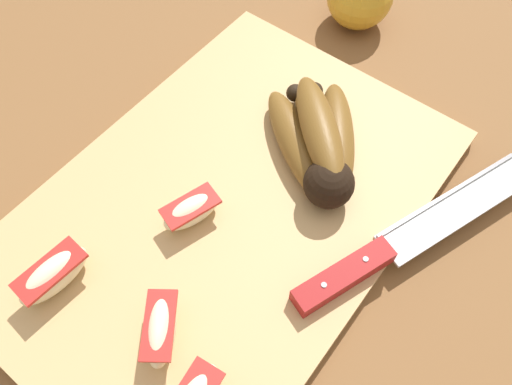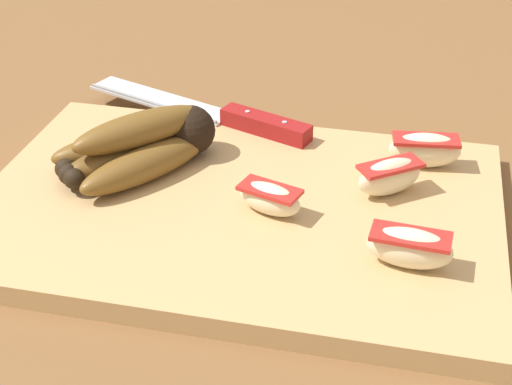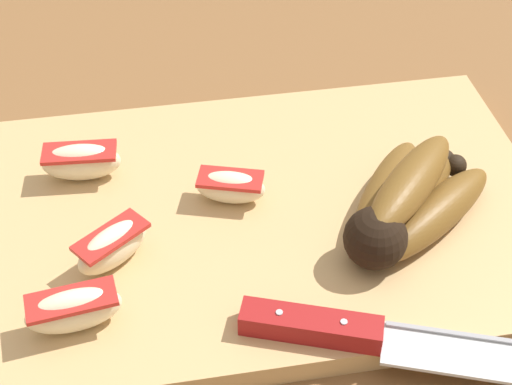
% 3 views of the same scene
% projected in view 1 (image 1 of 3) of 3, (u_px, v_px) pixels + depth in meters
% --- Properties ---
extents(ground_plane, '(6.00, 6.00, 0.00)m').
position_uv_depth(ground_plane, '(249.00, 212.00, 0.51)').
color(ground_plane, brown).
extents(cutting_board, '(0.46, 0.32, 0.02)m').
position_uv_depth(cutting_board, '(226.00, 208.00, 0.50)').
color(cutting_board, tan).
rests_on(cutting_board, ground_plane).
extents(banana_bunch, '(0.15, 0.15, 0.06)m').
position_uv_depth(banana_bunch, '(318.00, 142.00, 0.50)').
color(banana_bunch, black).
rests_on(banana_bunch, cutting_board).
extents(chefs_knife, '(0.27, 0.12, 0.02)m').
position_uv_depth(chefs_knife, '(385.00, 250.00, 0.46)').
color(chefs_knife, silver).
rests_on(chefs_knife, cutting_board).
extents(apple_wedge_near, '(0.06, 0.06, 0.03)m').
position_uv_depth(apple_wedge_near, '(161.00, 328.00, 0.41)').
color(apple_wedge_near, beige).
rests_on(apple_wedge_near, cutting_board).
extents(apple_wedge_middle, '(0.06, 0.04, 0.03)m').
position_uv_depth(apple_wedge_middle, '(191.00, 211.00, 0.47)').
color(apple_wedge_middle, beige).
rests_on(apple_wedge_middle, cutting_board).
extents(apple_wedge_extra, '(0.07, 0.03, 0.03)m').
position_uv_depth(apple_wedge_extra, '(54.00, 275.00, 0.43)').
color(apple_wedge_extra, beige).
rests_on(apple_wedge_extra, cutting_board).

